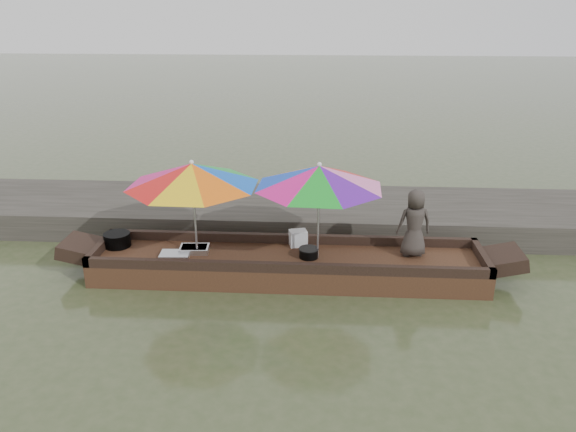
# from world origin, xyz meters

# --- Properties ---
(water) EXTENTS (80.00, 80.00, 0.00)m
(water) POSITION_xyz_m (0.00, 0.00, 0.00)
(water) COLOR #394525
(water) RESTS_ON ground
(dock) EXTENTS (22.00, 2.20, 0.50)m
(dock) POSITION_xyz_m (0.00, 2.20, 0.25)
(dock) COLOR #2D2B26
(dock) RESTS_ON ground
(boat_hull) EXTENTS (6.15, 1.20, 0.35)m
(boat_hull) POSITION_xyz_m (0.00, 0.00, 0.17)
(boat_hull) COLOR black
(boat_hull) RESTS_ON water
(cooking_pot) EXTENTS (0.43, 0.43, 0.23)m
(cooking_pot) POSITION_xyz_m (-2.83, 0.23, 0.46)
(cooking_pot) COLOR black
(cooking_pot) RESTS_ON boat_hull
(tray_crayfish) EXTENTS (0.48, 0.35, 0.09)m
(tray_crayfish) POSITION_xyz_m (-1.51, 0.09, 0.39)
(tray_crayfish) COLOR silver
(tray_crayfish) RESTS_ON boat_hull
(tray_scallop) EXTENTS (0.48, 0.34, 0.06)m
(tray_scallop) POSITION_xyz_m (-1.78, -0.11, 0.38)
(tray_scallop) COLOR silver
(tray_scallop) RESTS_ON boat_hull
(charcoal_grill) EXTENTS (0.30, 0.30, 0.14)m
(charcoal_grill) POSITION_xyz_m (0.33, -0.01, 0.42)
(charcoal_grill) COLOR black
(charcoal_grill) RESTS_ON boat_hull
(supply_bag) EXTENTS (0.33, 0.28, 0.26)m
(supply_bag) POSITION_xyz_m (0.15, 0.45, 0.48)
(supply_bag) COLOR silver
(supply_bag) RESTS_ON boat_hull
(vendor) EXTENTS (0.58, 0.42, 1.10)m
(vendor) POSITION_xyz_m (1.97, 0.19, 0.90)
(vendor) COLOR #36302B
(vendor) RESTS_ON boat_hull
(umbrella_bow) EXTENTS (2.72, 2.72, 1.55)m
(umbrella_bow) POSITION_xyz_m (-1.45, 0.00, 1.12)
(umbrella_bow) COLOR blue
(umbrella_bow) RESTS_ON boat_hull
(umbrella_stern) EXTENTS (2.55, 2.55, 1.55)m
(umbrella_stern) POSITION_xyz_m (0.47, 0.00, 1.12)
(umbrella_stern) COLOR red
(umbrella_stern) RESTS_ON boat_hull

